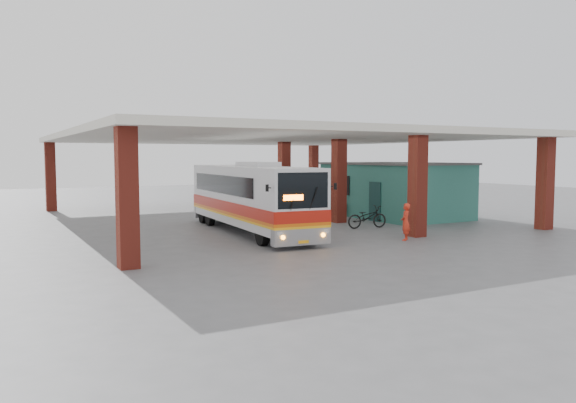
{
  "coord_description": "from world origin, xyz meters",
  "views": [
    {
      "loc": [
        -13.42,
        -21.34,
        3.43
      ],
      "look_at": [
        -1.68,
        0.0,
        1.49
      ],
      "focal_mm": 35.0,
      "sensor_mm": 36.0,
      "label": 1
    }
  ],
  "objects_px": {
    "pedestrian": "(405,222)",
    "red_chair": "(341,210)",
    "motorcycle": "(367,217)",
    "coach_bus": "(251,197)"
  },
  "relations": [
    {
      "from": "pedestrian",
      "to": "red_chair",
      "type": "relative_size",
      "value": 1.84
    },
    {
      "from": "pedestrian",
      "to": "red_chair",
      "type": "bearing_deg",
      "value": -149.82
    },
    {
      "from": "red_chair",
      "to": "pedestrian",
      "type": "bearing_deg",
      "value": -86.71
    },
    {
      "from": "motorcycle",
      "to": "pedestrian",
      "type": "distance_m",
      "value": 4.07
    },
    {
      "from": "coach_bus",
      "to": "red_chair",
      "type": "distance_m",
      "value": 8.29
    },
    {
      "from": "coach_bus",
      "to": "pedestrian",
      "type": "relative_size",
      "value": 7.31
    },
    {
      "from": "motorcycle",
      "to": "red_chair",
      "type": "relative_size",
      "value": 2.48
    },
    {
      "from": "pedestrian",
      "to": "red_chair",
      "type": "distance_m",
      "value": 9.32
    },
    {
      "from": "motorcycle",
      "to": "red_chair",
      "type": "bearing_deg",
      "value": -13.24
    },
    {
      "from": "motorcycle",
      "to": "pedestrian",
      "type": "bearing_deg",
      "value": 173.14
    }
  ]
}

